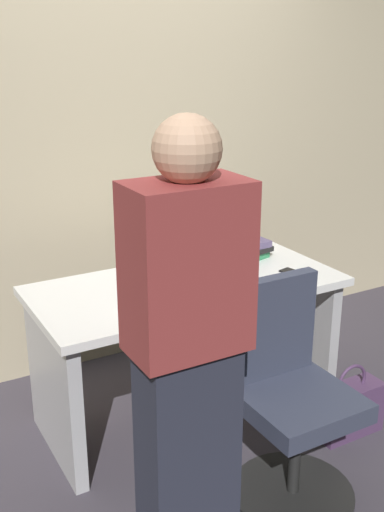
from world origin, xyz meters
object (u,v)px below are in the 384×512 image
at_px(monitor, 187,224).
at_px(cell_phone, 294,273).
at_px(keyboard, 174,288).
at_px(cup_near_keyboard, 134,301).
at_px(book_stack, 252,249).
at_px(office_chair, 289,403).
at_px(mouse, 234,276).
at_px(handbag, 349,409).
at_px(desk, 187,324).
at_px(person_at_desk, 187,351).

height_order(monitor, cell_phone, monitor).
relative_size(keyboard, cup_near_keyboard, 4.88).
xyz_separation_m(keyboard, book_stack, (0.58, 0.19, 0.04)).
bearing_deg(office_chair, keyboard, 105.43).
height_order(mouse, handbag, mouse).
xyz_separation_m(cup_near_keyboard, handbag, (0.97, -0.37, -0.64)).
height_order(desk, cup_near_keyboard, cup_near_keyboard).
height_order(keyboard, handbag, keyboard).
bearing_deg(person_at_desk, monitor, 61.06).
bearing_deg(desk, person_at_desk, -118.92).
height_order(keyboard, cell_phone, keyboard).
distance_m(desk, mouse, 0.34).
bearing_deg(office_chair, monitor, 91.44).
relative_size(desk, mouse, 15.04).
bearing_deg(office_chair, cell_phone, 51.34).
height_order(monitor, handbag, monitor).
bearing_deg(cup_near_keyboard, keyboard, 25.21).
relative_size(cup_near_keyboard, book_stack, 0.42).
distance_m(office_chair, handbag, 0.62).
distance_m(office_chair, person_at_desk, 0.67).
relative_size(keyboard, handbag, 1.14).
xyz_separation_m(person_at_desk, mouse, (0.67, 0.72, -0.09)).
distance_m(desk, cup_near_keyboard, 0.49).
bearing_deg(keyboard, desk, 26.66).
distance_m(monitor, mouse, 0.35).
bearing_deg(mouse, cup_near_keyboard, -169.88).
distance_m(person_at_desk, keyboard, 0.82).
bearing_deg(keyboard, cup_near_keyboard, -157.24).
relative_size(office_chair, monitor, 1.74).
distance_m(office_chair, keyboard, 0.76).
height_order(desk, keyboard, keyboard).
height_order(monitor, cup_near_keyboard, monitor).
xyz_separation_m(monitor, cell_phone, (0.46, -0.28, -0.25)).
bearing_deg(book_stack, handbag, -79.19).
distance_m(person_at_desk, book_stack, 1.31).
xyz_separation_m(office_chair, keyboard, (-0.18, 0.66, 0.32)).
xyz_separation_m(keyboard, handbag, (0.71, -0.49, -0.61)).
height_order(office_chair, monitor, monitor).
xyz_separation_m(mouse, cup_near_keyboard, (-0.59, -0.11, 0.03)).
xyz_separation_m(desk, cell_phone, (0.53, -0.16, 0.23)).
bearing_deg(mouse, keyboard, 176.47).
bearing_deg(person_at_desk, mouse, 47.37).
relative_size(cup_near_keyboard, handbag, 0.23).
height_order(person_at_desk, handbag, person_at_desk).
bearing_deg(person_at_desk, cell_phone, 33.19).
relative_size(desk, cup_near_keyboard, 17.05).
bearing_deg(monitor, office_chair, -88.56).
xyz_separation_m(person_at_desk, cell_phone, (0.97, 0.63, -0.10)).
relative_size(cell_phone, handbag, 0.38).
bearing_deg(cup_near_keyboard, monitor, 34.50).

